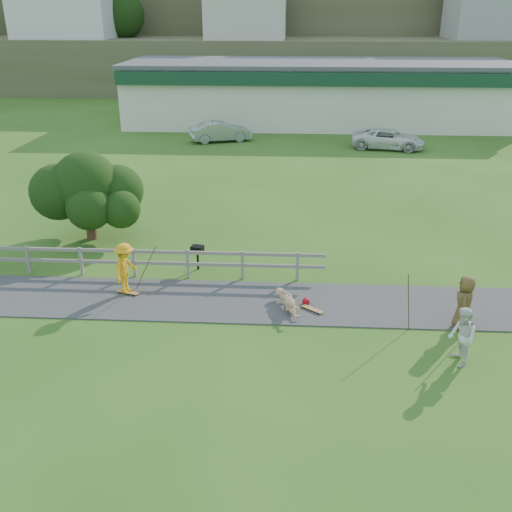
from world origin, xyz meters
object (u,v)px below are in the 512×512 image
object	(u,v)px
spectator_c	(464,303)
car_white	(388,139)
skater_fallen	(288,301)
tree	(88,202)
skater_rider	(126,271)
car_silver	(221,131)
bbq	(198,258)
spectator_a	(462,337)

from	to	relation	value
spectator_c	car_white	size ratio (longest dim) A/B	0.35
skater_fallen	tree	world-z (taller)	tree
skater_rider	car_silver	size ratio (longest dim) A/B	0.40
car_silver	bbq	size ratio (longest dim) A/B	4.69
skater_rider	spectator_a	xyz separation A→B (m)	(10.35, -3.59, -0.04)
spectator_c	skater_rider	bearing A→B (deg)	-82.43
bbq	spectator_a	bearing A→B (deg)	-22.07
skater_rider	spectator_a	world-z (taller)	skater_rider
spectator_c	skater_fallen	bearing A→B (deg)	-83.33
car_silver	car_white	bearing A→B (deg)	-117.69
skater_fallen	bbq	world-z (taller)	bbq
car_silver	spectator_c	bearing A→B (deg)	-177.95
skater_rider	spectator_a	distance (m)	10.95
skater_rider	tree	distance (m)	5.93
skater_fallen	car_white	xyz separation A→B (m)	(6.87, 24.01, 0.40)
tree	skater_fallen	bearing A→B (deg)	-34.53
bbq	skater_rider	bearing A→B (deg)	-120.64
car_silver	skater_fallen	bearing A→B (deg)	171.83
tree	car_silver	bearing A→B (deg)	80.60
skater_fallen	spectator_c	xyz separation A→B (m)	(5.37, -0.89, 0.59)
skater_rider	car_white	world-z (taller)	skater_rider
tree	bbq	size ratio (longest dim) A/B	4.64
spectator_a	car_silver	xyz separation A→B (m)	(-9.99, 28.57, -0.12)
car_white	spectator_c	bearing A→B (deg)	-173.08
skater_rider	bbq	bearing A→B (deg)	-29.83
skater_fallen	car_silver	size ratio (longest dim) A/B	0.37
spectator_a	car_white	bearing A→B (deg)	171.68
car_white	bbq	size ratio (longest dim) A/B	5.24
spectator_a	car_white	world-z (taller)	spectator_a
skater_rider	spectator_c	bearing A→B (deg)	-84.52
tree	skater_rider	bearing A→B (deg)	-60.14
spectator_a	spectator_c	bearing A→B (deg)	159.22
spectator_a	bbq	size ratio (longest dim) A/B	1.78
skater_rider	spectator_c	distance (m)	11.06
car_silver	car_white	size ratio (longest dim) A/B	0.89
tree	car_white	bearing A→B (deg)	49.75
skater_fallen	car_silver	world-z (taller)	car_silver
skater_rider	tree	size ratio (longest dim) A/B	0.40
skater_rider	spectator_a	bearing A→B (deg)	-95.15
skater_fallen	car_white	size ratio (longest dim) A/B	0.33
spectator_a	tree	bearing A→B (deg)	-127.07
spectator_a	car_silver	world-z (taller)	spectator_a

